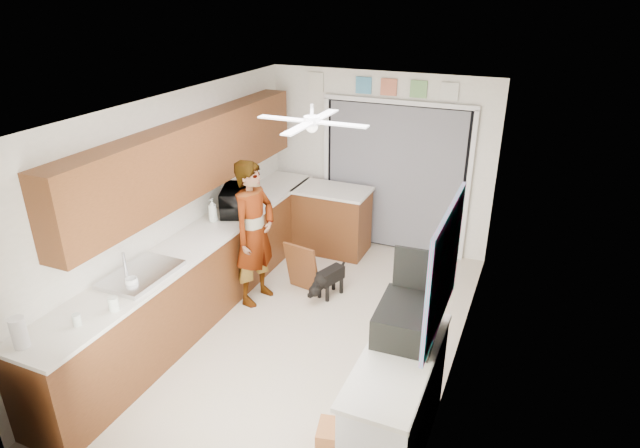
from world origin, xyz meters
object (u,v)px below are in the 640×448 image
(microwave, at_px, (239,200))
(paper_towel_roll, at_px, (19,333))
(soap_bottle, at_px, (213,210))
(man, at_px, (254,233))
(suitcase, at_px, (407,320))
(cup, at_px, (132,283))
(dog, at_px, (331,281))
(cardboard_box, at_px, (339,438))

(microwave, bearing_deg, paper_towel_roll, 154.39)
(soap_bottle, distance_m, paper_towel_roll, 2.66)
(soap_bottle, relative_size, paper_towel_roll, 1.12)
(microwave, relative_size, man, 0.33)
(paper_towel_roll, bearing_deg, suitcase, 26.37)
(paper_towel_roll, bearing_deg, cup, 81.16)
(man, relative_size, dog, 3.38)
(soap_bottle, distance_m, man, 0.59)
(microwave, distance_m, man, 0.59)
(dog, bearing_deg, paper_towel_roll, -94.17)
(microwave, height_order, soap_bottle, microwave)
(cup, relative_size, cardboard_box, 0.34)
(paper_towel_roll, bearing_deg, microwave, 87.06)
(cardboard_box, height_order, man, man)
(soap_bottle, distance_m, cup, 1.61)
(man, bearing_deg, cardboard_box, -126.89)
(microwave, relative_size, cardboard_box, 1.65)
(soap_bottle, distance_m, cardboard_box, 3.10)
(paper_towel_roll, xyz_separation_m, dog, (1.35, 3.07, -0.86))
(cup, relative_size, dog, 0.23)
(paper_towel_roll, height_order, cardboard_box, paper_towel_roll)
(suitcase, bearing_deg, dog, 125.74)
(cup, distance_m, dog, 2.47)
(microwave, bearing_deg, soap_bottle, 134.05)
(soap_bottle, relative_size, suitcase, 0.47)
(microwave, bearing_deg, cup, 157.60)
(paper_towel_roll, relative_size, dog, 0.50)
(microwave, relative_size, cup, 4.88)
(cup, relative_size, suitcase, 0.20)
(suitcase, bearing_deg, soap_bottle, 151.74)
(microwave, height_order, suitcase, microwave)
(microwave, height_order, cardboard_box, microwave)
(dog, bearing_deg, man, -132.49)
(microwave, xyz_separation_m, dog, (1.20, 0.06, -0.90))
(man, bearing_deg, dog, -53.67)
(soap_bottle, bearing_deg, man, -0.33)
(suitcase, bearing_deg, microwave, 144.45)
(paper_towel_roll, relative_size, cardboard_box, 0.73)
(microwave, relative_size, suitcase, 0.95)
(microwave, distance_m, soap_bottle, 0.39)
(microwave, height_order, paper_towel_roll, microwave)
(cardboard_box, bearing_deg, cup, 174.94)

